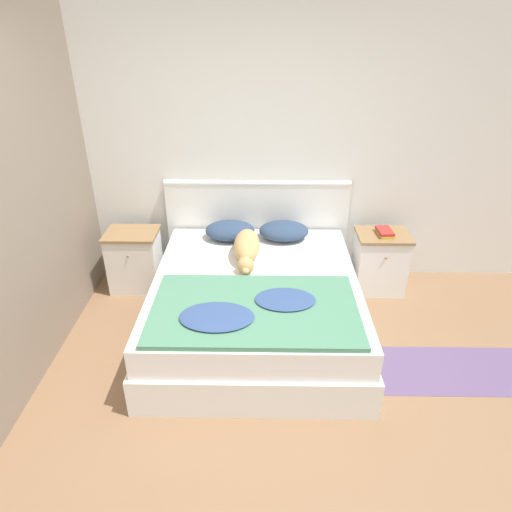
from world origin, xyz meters
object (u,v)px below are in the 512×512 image
pillow_left (230,230)px  book_stack (385,232)px  pillow_right (284,231)px  dog (247,248)px  nightstand_left (135,260)px  bed (256,306)px  nightstand_right (380,262)px

pillow_left → book_stack: pillow_left is taller
pillow_right → dog: size_ratio=0.64×
book_stack → nightstand_left: bearing=179.8°
pillow_right → book_stack: pillow_right is taller
nightstand_left → pillow_right: size_ratio=1.29×
bed → dog: bearing=103.3°
bed → pillow_left: bearing=109.2°
bed → dog: size_ratio=2.64×
nightstand_left → dog: size_ratio=0.83×
nightstand_right → book_stack: book_stack is taller
pillow_right → bed: bearing=-109.2°
bed → pillow_right: (0.26, 0.74, 0.36)m
pillow_right → dog: bearing=-131.1°
bed → nightstand_right: bearing=30.7°
bed → nightstand_left: size_ratio=3.19×
nightstand_left → book_stack: (2.41, -0.01, 0.33)m
nightstand_right → book_stack: 0.33m
dog → nightstand_right: bearing=15.8°
pillow_left → dog: size_ratio=0.64×
bed → nightstand_right: size_ratio=3.19×
bed → pillow_right: bearing=70.8°
dog → book_stack: size_ratio=3.32×
dog → nightstand_left: bearing=162.0°
nightstand_right → dog: dog is taller
book_stack → nightstand_right: bearing=115.2°
nightstand_right → dog: (-1.28, -0.36, 0.33)m
nightstand_left → book_stack: size_ratio=2.75×
bed → book_stack: 1.44m
nightstand_left → dog: (1.12, -0.36, 0.33)m
pillow_left → dog: (0.17, -0.39, 0.02)m
bed → nightstand_left: (-1.20, 0.71, 0.04)m
pillow_right → nightstand_left: bearing=-179.0°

